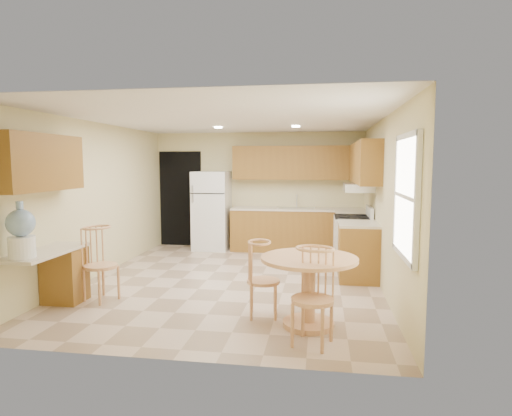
# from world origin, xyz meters

# --- Properties ---
(floor) EXTENTS (5.50, 5.50, 0.00)m
(floor) POSITION_xyz_m (0.00, 0.00, 0.00)
(floor) COLOR #C3A78E
(floor) RESTS_ON ground
(ceiling) EXTENTS (4.50, 5.50, 0.02)m
(ceiling) POSITION_xyz_m (0.00, 0.00, 2.50)
(ceiling) COLOR white
(ceiling) RESTS_ON wall_back
(wall_back) EXTENTS (4.50, 0.02, 2.50)m
(wall_back) POSITION_xyz_m (0.00, 2.75, 1.25)
(wall_back) COLOR beige
(wall_back) RESTS_ON floor
(wall_front) EXTENTS (4.50, 0.02, 2.50)m
(wall_front) POSITION_xyz_m (0.00, -2.75, 1.25)
(wall_front) COLOR beige
(wall_front) RESTS_ON floor
(wall_left) EXTENTS (0.02, 5.50, 2.50)m
(wall_left) POSITION_xyz_m (-2.25, 0.00, 1.25)
(wall_left) COLOR beige
(wall_left) RESTS_ON floor
(wall_right) EXTENTS (0.02, 5.50, 2.50)m
(wall_right) POSITION_xyz_m (2.25, 0.00, 1.25)
(wall_right) COLOR beige
(wall_right) RESTS_ON floor
(doorway) EXTENTS (0.90, 0.02, 2.10)m
(doorway) POSITION_xyz_m (-1.75, 2.73, 1.05)
(doorway) COLOR black
(doorway) RESTS_ON floor
(base_cab_back) EXTENTS (2.75, 0.60, 0.87)m
(base_cab_back) POSITION_xyz_m (0.88, 2.45, 0.43)
(base_cab_back) COLOR olive
(base_cab_back) RESTS_ON floor
(counter_back) EXTENTS (2.75, 0.63, 0.04)m
(counter_back) POSITION_xyz_m (0.88, 2.45, 0.89)
(counter_back) COLOR beige
(counter_back) RESTS_ON base_cab_back
(base_cab_right_a) EXTENTS (0.60, 0.59, 0.87)m
(base_cab_right_a) POSITION_xyz_m (1.95, 1.85, 0.43)
(base_cab_right_a) COLOR olive
(base_cab_right_a) RESTS_ON floor
(counter_right_a) EXTENTS (0.63, 0.59, 0.04)m
(counter_right_a) POSITION_xyz_m (1.95, 1.85, 0.89)
(counter_right_a) COLOR beige
(counter_right_a) RESTS_ON base_cab_right_a
(base_cab_right_b) EXTENTS (0.60, 0.80, 0.87)m
(base_cab_right_b) POSITION_xyz_m (1.95, 0.40, 0.43)
(base_cab_right_b) COLOR olive
(base_cab_right_b) RESTS_ON floor
(counter_right_b) EXTENTS (0.63, 0.80, 0.04)m
(counter_right_b) POSITION_xyz_m (1.95, 0.40, 0.89)
(counter_right_b) COLOR beige
(counter_right_b) RESTS_ON base_cab_right_b
(upper_cab_back) EXTENTS (2.75, 0.33, 0.70)m
(upper_cab_back) POSITION_xyz_m (0.88, 2.58, 1.85)
(upper_cab_back) COLOR olive
(upper_cab_back) RESTS_ON wall_back
(upper_cab_right) EXTENTS (0.33, 2.42, 0.70)m
(upper_cab_right) POSITION_xyz_m (2.08, 1.21, 1.85)
(upper_cab_right) COLOR olive
(upper_cab_right) RESTS_ON wall_right
(upper_cab_left) EXTENTS (0.33, 1.40, 0.70)m
(upper_cab_left) POSITION_xyz_m (-2.08, -1.60, 1.85)
(upper_cab_left) COLOR olive
(upper_cab_left) RESTS_ON wall_left
(sink) EXTENTS (0.78, 0.44, 0.01)m
(sink) POSITION_xyz_m (0.85, 2.45, 0.91)
(sink) COLOR silver
(sink) RESTS_ON counter_back
(range_hood) EXTENTS (0.50, 0.76, 0.14)m
(range_hood) POSITION_xyz_m (2.00, 1.18, 1.42)
(range_hood) COLOR silver
(range_hood) RESTS_ON upper_cab_right
(desk_pedestal) EXTENTS (0.48, 0.42, 0.72)m
(desk_pedestal) POSITION_xyz_m (-2.00, -1.32, 0.36)
(desk_pedestal) COLOR olive
(desk_pedestal) RESTS_ON floor
(desk_top) EXTENTS (0.50, 1.20, 0.04)m
(desk_top) POSITION_xyz_m (-2.00, -1.70, 0.75)
(desk_top) COLOR beige
(desk_top) RESTS_ON desk_pedestal
(window) EXTENTS (0.06, 1.12, 1.30)m
(window) POSITION_xyz_m (2.23, -1.85, 1.50)
(window) COLOR white
(window) RESTS_ON wall_right
(can_light_a) EXTENTS (0.14, 0.14, 0.02)m
(can_light_a) POSITION_xyz_m (-0.50, 1.20, 2.48)
(can_light_a) COLOR white
(can_light_a) RESTS_ON ceiling
(can_light_b) EXTENTS (0.14, 0.14, 0.02)m
(can_light_b) POSITION_xyz_m (0.90, 1.20, 2.48)
(can_light_b) COLOR white
(can_light_b) RESTS_ON ceiling
(refrigerator) EXTENTS (0.73, 0.72, 1.67)m
(refrigerator) POSITION_xyz_m (-0.95, 2.40, 0.83)
(refrigerator) COLOR white
(refrigerator) RESTS_ON floor
(stove) EXTENTS (0.65, 0.76, 1.09)m
(stove) POSITION_xyz_m (1.92, 1.18, 0.47)
(stove) COLOR white
(stove) RESTS_ON floor
(dining_table) EXTENTS (1.08, 1.08, 0.80)m
(dining_table) POSITION_xyz_m (1.23, -1.71, 0.52)
(dining_table) COLOR tan
(dining_table) RESTS_ON floor
(chair_table_a) EXTENTS (0.40, 0.52, 0.91)m
(chair_table_a) POSITION_xyz_m (0.68, -1.55, 0.55)
(chair_table_a) COLOR tan
(chair_table_a) RESTS_ON floor
(chair_table_b) EXTENTS (0.44, 0.47, 0.98)m
(chair_table_b) POSITION_xyz_m (1.28, -2.29, 0.60)
(chair_table_b) COLOR tan
(chair_table_b) RESTS_ON floor
(chair_desk) EXTENTS (0.44, 0.56, 0.99)m
(chair_desk) POSITION_xyz_m (-1.55, -1.29, 0.60)
(chair_desk) COLOR tan
(chair_desk) RESTS_ON floor
(water_crock) EXTENTS (0.31, 0.31, 0.65)m
(water_crock) POSITION_xyz_m (-2.00, -2.11, 1.06)
(water_crock) COLOR white
(water_crock) RESTS_ON desk_top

